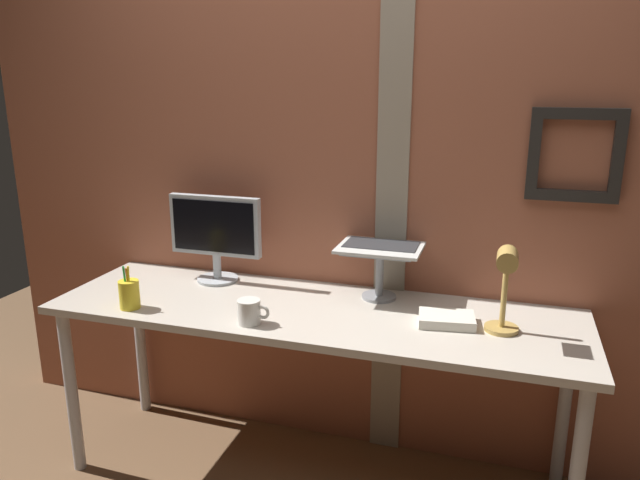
% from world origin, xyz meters
% --- Properties ---
extents(brick_wall_back, '(3.52, 0.16, 2.33)m').
position_xyz_m(brick_wall_back, '(0.00, 0.49, 1.16)').
color(brick_wall_back, '#9E563D').
rests_on(brick_wall_back, ground_plane).
extents(desk, '(2.07, 0.62, 0.76)m').
position_xyz_m(desk, '(-0.09, 0.12, 0.68)').
color(desk, beige).
rests_on(desk, ground_plane).
extents(monitor, '(0.42, 0.18, 0.38)m').
position_xyz_m(monitor, '(-0.60, 0.30, 0.98)').
color(monitor, '#ADB2B7').
rests_on(monitor, desk).
extents(laptop_stand, '(0.28, 0.22, 0.21)m').
position_xyz_m(laptop_stand, '(0.13, 0.31, 0.90)').
color(laptop_stand, gray).
rests_on(laptop_stand, desk).
extents(laptop, '(0.33, 0.33, 0.23)m').
position_xyz_m(laptop, '(0.13, 0.38, 1.02)').
color(laptop, silver).
rests_on(laptop, laptop_stand).
extents(desk_lamp, '(0.12, 0.20, 0.33)m').
position_xyz_m(desk_lamp, '(0.61, 0.06, 0.96)').
color(desk_lamp, tan).
rests_on(desk_lamp, desk).
extents(pen_cup, '(0.08, 0.08, 0.17)m').
position_xyz_m(pen_cup, '(-0.77, -0.09, 0.81)').
color(pen_cup, yellow).
rests_on(pen_cup, desk).
extents(coffee_mug, '(0.12, 0.09, 0.09)m').
position_xyz_m(coffee_mug, '(-0.26, -0.09, 0.80)').
color(coffee_mug, silver).
rests_on(coffee_mug, desk).
extents(paper_clutter_stack, '(0.22, 0.17, 0.04)m').
position_xyz_m(paper_clutter_stack, '(0.42, 0.12, 0.77)').
color(paper_clutter_stack, silver).
rests_on(paper_clutter_stack, desk).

